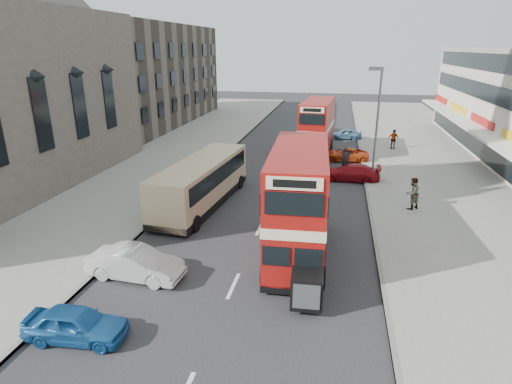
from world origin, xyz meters
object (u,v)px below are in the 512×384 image
Objects in this scene: bus_second at (317,128)px; pedestrian_near at (412,193)px; bus_main at (298,203)px; car_right_b at (345,155)px; car_left_front at (136,264)px; car_right_c at (346,134)px; coach at (202,181)px; car_left_near at (76,324)px; car_right_a at (350,173)px; street_lamp at (377,116)px; cyclist at (345,166)px; pedestrian_far at (393,139)px.

pedestrian_near is at bearing 120.61° from bus_second.
car_right_b is (2.33, 18.15, -2.06)m from bus_main.
car_right_c is (9.01, 30.81, -0.10)m from car_left_front.
car_left_near is at bearing -85.77° from coach.
car_right_a is at bearing -25.97° from car_left_front.
bus_main is (-4.23, -12.65, -2.16)m from street_lamp.
bus_main reaches higher than car_right_c.
bus_second is 2.06× the size of car_right_a.
coach is at bearing -31.96° from pedestrian_near.
coach reaches higher than car_right_b.
cyclist reaches higher than car_right_c.
pedestrian_near reaches higher than pedestrian_far.
pedestrian_far is (4.16, 10.68, 0.45)m from car_right_a.
car_right_c is (2.73, 7.53, -1.93)m from bus_second.
car_left_near is at bearing -22.87° from car_right_b.
car_right_a is 1.46m from cyclist.
pedestrian_near is (3.48, -5.55, 0.52)m from car_right_a.
car_left_front is 1.90× the size of cyclist.
car_right_c is at bearing -176.16° from car_right_a.
street_lamp is at bearing -26.71° from cyclist.
bus_main reaches higher than coach.
bus_second is at bearing 71.75° from coach.
car_left_near is at bearing 10.10° from pedestrian_near.
street_lamp reaches higher than bus_main.
pedestrian_far is 0.85× the size of cyclist.
street_lamp is 2.38× the size of car_right_c.
bus_second reaches higher than pedestrian_near.
car_right_c is at bearing 72.96° from coach.
bus_main reaches higher than cyclist.
cyclist is at bearing -102.16° from bus_main.
car_right_b is 2.18× the size of pedestrian_far.
car_left_front is 23.39m from car_right_b.
car_right_c is 13.50m from cyclist.
pedestrian_far reaches higher than car_left_front.
pedestrian_far is (7.13, 3.31, -1.44)m from bus_second.
pedestrian_far is (13.34, 17.61, -0.49)m from coach.
car_left_front is 19.44m from cyclist.
pedestrian_near is (12.66, 1.38, -0.42)m from coach.
bus_second is 2.13× the size of car_left_front.
coach is 2.53× the size of car_right_b.
bus_second is at bearing 122.10° from street_lamp.
car_left_front is (-6.29, -23.28, -1.83)m from bus_second.
cyclist is (-0.02, -4.33, 0.18)m from car_right_b.
bus_main reaches higher than pedestrian_near.
street_lamp reaches higher than car_right_c.
car_right_a is at bearing -96.09° from pedestrian_near.
bus_second is 2.58× the size of car_right_c.
pedestrian_near is at bearing 35.04° from car_right_a.
car_left_near is at bearing 45.97° from bus_main.
car_left_front reaches higher than car_left_near.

